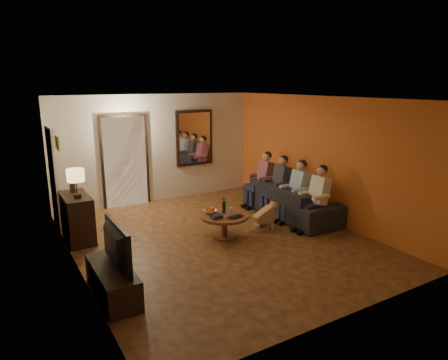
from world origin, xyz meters
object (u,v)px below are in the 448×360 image
table_lamp (76,183)px  sofa (291,200)px  person_d (263,181)px  dresser (77,218)px  tv_stand (113,281)px  wine_bottle (224,205)px  bowl (210,212)px  laptop (237,218)px  coffee_table (224,226)px  person_a (317,200)px  tv (110,246)px  person_c (279,187)px  dog (264,216)px  person_b (297,193)px

table_lamp → sofa: size_ratio=0.22×
person_d → dresser: bearing=179.9°
tv_stand → person_d: person_d is taller
wine_bottle → table_lamp: bearing=158.8°
bowl → laptop: (0.28, -0.50, -0.02)m
person_d → coffee_table: (-1.81, -1.27, -0.38)m
sofa → laptop: 1.92m
bowl → tv_stand: bearing=-150.3°
person_a → tv: bearing=-173.1°
sofa → tv_stand: bearing=110.9°
tv → wine_bottle: bearing=-65.0°
person_c → person_d: size_ratio=1.00×
table_lamp → person_c: (4.21, -0.39, -0.54)m
table_lamp → dog: table_lamp is taller
person_d → laptop: 2.31m
bowl → dresser: bearing=154.6°
person_b → person_d: (0.00, 1.20, 0.00)m
tv → wine_bottle: (2.45, 1.15, -0.13)m
person_d → dog: size_ratio=2.14×
person_a → dog: 1.08m
tv → person_a: size_ratio=0.88×
laptop → bowl: bearing=112.9°
dresser → dog: 3.56m
tv → person_c: (4.21, 1.71, -0.13)m
table_lamp → wine_bottle: table_lamp is taller
tv → person_a: bearing=-83.1°
dog → bowl: bearing=165.7°
dresser → sofa: dresser is taller
sofa → person_a: 0.94m
dresser → dog: size_ratio=1.75×
table_lamp → dresser: bearing=90.0°
person_c → laptop: person_c is taller
person_a → dog: bearing=150.9°
person_d → bowl: (-1.99, -1.05, -0.12)m
dog → coffee_table: dog is taller
tv_stand → person_d: bearing=28.8°
person_a → wine_bottle: bearing=160.2°
tv → person_b: (4.21, 1.11, -0.13)m
person_c → bowl: size_ratio=4.63×
person_b → dog: bearing=-173.6°
tv → laptop: tv is taller
sofa → tv: bearing=110.9°
dresser → wine_bottle: bearing=-25.6°
laptop → coffee_table: bearing=103.3°
laptop → table_lamp: bearing=145.6°
table_lamp → wine_bottle: size_ratio=1.74×
person_d → tv_stand: bearing=-151.2°
bowl → person_d: bearing=27.8°
tv → laptop: 2.63m
dresser → coffee_table: bearing=-27.9°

